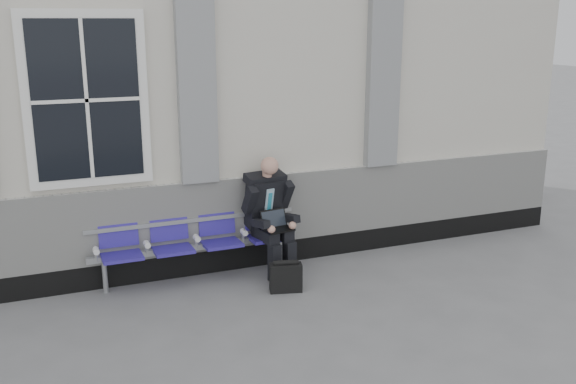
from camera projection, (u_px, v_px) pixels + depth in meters
name	position (u px, v px, depth m)	size (l,w,h in m)	color
ground	(81.00, 349.00, 6.25)	(70.00, 70.00, 0.00)	slate
station_building	(45.00, 87.00, 8.78)	(14.40, 4.40, 4.49)	beige
bench	(195.00, 236.00, 7.83)	(2.60, 0.47, 0.91)	#9EA0A3
businessman	(270.00, 212.00, 7.97)	(0.65, 0.87, 1.50)	black
briefcase	(286.00, 277.00, 7.55)	(0.41, 0.25, 0.39)	black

